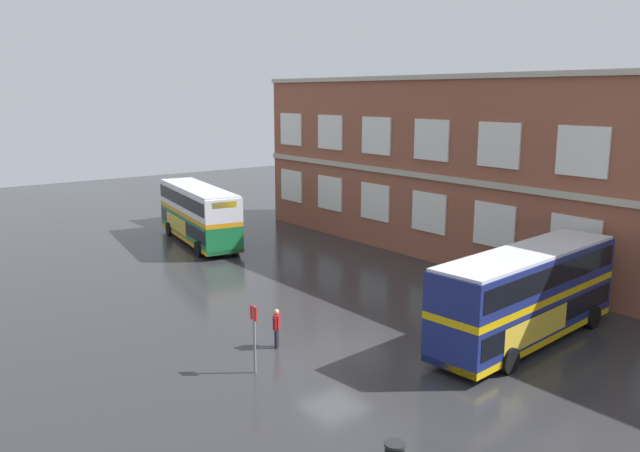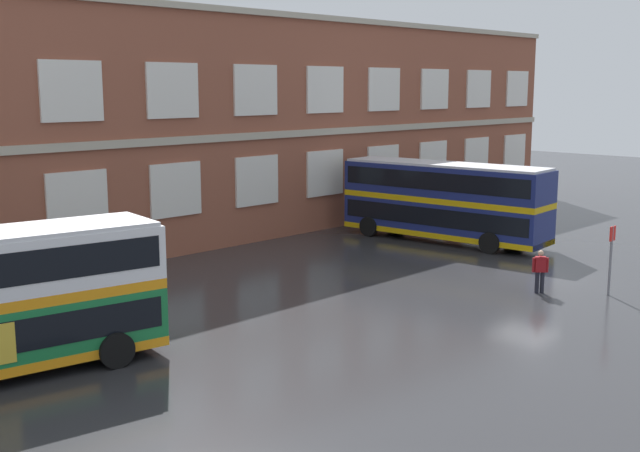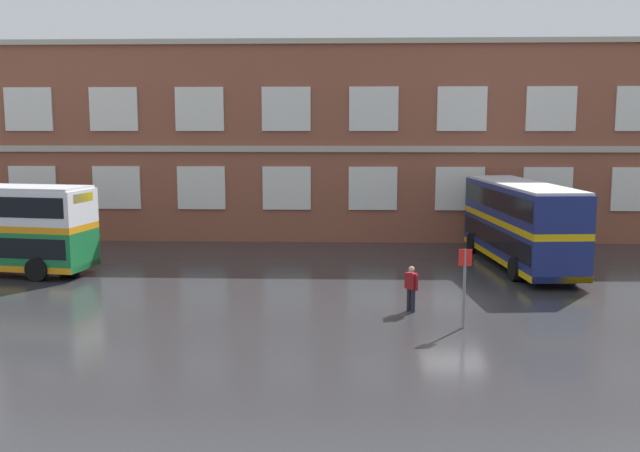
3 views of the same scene
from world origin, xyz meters
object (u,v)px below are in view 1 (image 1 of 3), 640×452
double_decker_middle (526,294)px  bus_stand_flag (254,333)px  waiting_passenger (277,327)px  double_decker_near (198,213)px

double_decker_middle → bus_stand_flag: (-4.44, -10.91, -0.51)m
double_decker_middle → waiting_passenger: (-6.02, -8.83, -1.22)m
bus_stand_flag → double_decker_near: bearing=158.1°
double_decker_middle → bus_stand_flag: double_decker_middle is taller
double_decker_near → double_decker_middle: 25.68m
double_decker_middle → double_decker_near: bearing=-174.6°
double_decker_near → waiting_passenger: size_ratio=6.63×
double_decker_middle → bus_stand_flag: 11.79m
double_decker_near → double_decker_middle: same height
double_decker_near → bus_stand_flag: bearing=-21.9°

